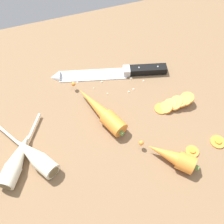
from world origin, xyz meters
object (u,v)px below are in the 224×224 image
Objects in this scene: parsnip_mid_left at (33,155)px; carrot_slice_stray_near at (218,141)px; parsnip_front at (17,159)px; carrot_slice_stray_mid at (192,151)px; chefs_knife at (107,73)px; whole_carrot at (101,111)px; whole_carrot_second at (172,157)px; carrot_slice_stack at (175,103)px.

parsnip_mid_left is 5.02× the size of carrot_slice_stray_near.
parsnip_front is 41.56cm from carrot_slice_stray_mid.
carrot_slice_stray_mid is at bearing -70.02° from chefs_knife.
whole_carrot is 24.89cm from carrot_slice_stray_mid.
chefs_knife is at bearing 109.98° from carrot_slice_stray_mid.
whole_carrot reaches higher than carrot_slice_stray_near.
whole_carrot_second is at bearing -176.20° from carrot_slice_stray_mid.
carrot_slice_stack is 3.39× the size of carrot_slice_stray_mid.
whole_carrot and whole_carrot_second have the same top height.
chefs_knife is 15.04cm from whole_carrot.
parsnip_front is 4.95× the size of carrot_slice_stray_near.
whole_carrot_second is at bearing -177.26° from carrot_slice_stray_near.
whole_carrot is 30.38cm from carrot_slice_stray_near.
parsnip_mid_left is at bearing -140.86° from chefs_knife.
whole_carrot is 19.94cm from parsnip_mid_left.
carrot_slice_stack reaches higher than carrot_slice_stray_near.
carrot_slice_stack is 2.94× the size of carrot_slice_stray_near.
parsnip_mid_left is at bearing -160.13° from whole_carrot.
whole_carrot_second is 16.54cm from carrot_slice_stack.
whole_carrot is 6.36× the size of carrot_slice_stray_mid.
whole_carrot is 1.79× the size of whole_carrot_second.
whole_carrot is at bearing 169.70° from carrot_slice_stack.
whole_carrot is at bearing -114.79° from chefs_knife.
carrot_slice_stray_near is (47.40, -10.70, -1.62)cm from parsnip_front.
parsnip_front is 42.41cm from carrot_slice_stack.
parsnip_front reaches higher than chefs_knife.
whole_carrot_second is 3.55× the size of carrot_slice_stray_mid.
whole_carrot reaches higher than parsnip_front.
whole_carrot reaches higher than parsnip_mid_left.
carrot_slice_stray_near is at bearing -13.53° from parsnip_mid_left.
carrot_slice_stray_near is at bearing -58.87° from chefs_knife.
carrot_slice_stack is 14.63cm from carrot_slice_stray_near.
carrot_slice_stack is at bearing 4.04° from parsnip_front.
parsnip_front is at bearing 161.60° from whole_carrot_second.
carrot_slice_stack is 14.13cm from carrot_slice_stray_mid.
carrot_slice_stray_near is (5.10, -13.68, -0.83)cm from carrot_slice_stack.
carrot_slice_stray_mid is (40.06, -10.94, -1.62)cm from parsnip_front.
parsnip_front and parsnip_mid_left have the same top height.
parsnip_mid_left is 38.71cm from carrot_slice_stack.
carrot_slice_stray_mid is (-2.24, -13.92, -0.83)cm from carrot_slice_stack.
carrot_slice_stray_mid is (-7.34, -0.24, 0.00)cm from carrot_slice_stray_near.
carrot_slice_stack is at bearing -10.30° from whole_carrot.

